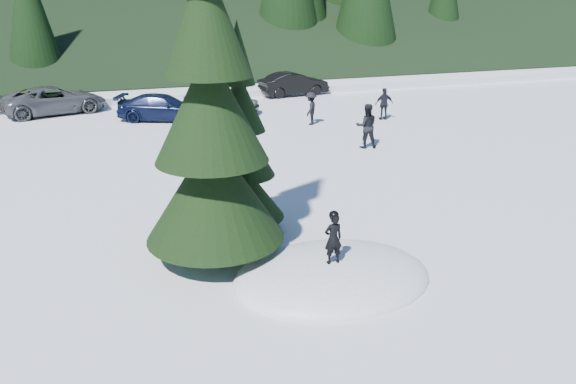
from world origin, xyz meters
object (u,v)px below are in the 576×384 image
object	(u,v)px
spruce_tall	(211,121)
child_skier	(333,239)
adult_1	(384,104)
car_2	(54,100)
car_4	(222,101)
adult_0	(366,126)
car_5	(294,84)
car_3	(163,107)
adult_2	(311,109)
spruce_short	(240,154)

from	to	relation	value
spruce_tall	child_skier	xyz separation A→B (m)	(2.12, -1.98, -2.28)
child_skier	spruce_tall	bearing A→B (deg)	-45.42
adult_1	car_2	size ratio (longest dim) A/B	0.31
adult_1	car_4	size ratio (longest dim) A/B	0.40
car_4	child_skier	bearing A→B (deg)	-160.75
adult_0	car_5	size ratio (longest dim) A/B	0.42
adult_0	car_3	distance (m)	10.60
adult_0	adult_1	xyz separation A→B (m)	(3.21, 4.45, -0.11)
adult_1	car_4	bearing A→B (deg)	-20.50
adult_0	car_2	size ratio (longest dim) A/B	0.35
adult_2	car_4	size ratio (longest dim) A/B	0.40
adult_1	car_2	distance (m)	16.82
spruce_short	adult_2	xyz separation A→B (m)	(6.26, 11.07, -1.33)
child_skier	car_3	distance (m)	17.79
car_3	car_5	distance (m)	9.52
adult_2	car_3	size ratio (longest dim) A/B	0.36
adult_1	car_4	world-z (taller)	adult_1
child_skier	car_3	size ratio (longest dim) A/B	0.26
child_skier	car_5	world-z (taller)	child_skier
car_2	car_4	world-z (taller)	car_2
child_skier	adult_1	world-z (taller)	child_skier
adult_0	car_4	distance (m)	9.30
adult_0	car_2	xyz separation A→B (m)	(-12.15, 11.31, -0.19)
adult_0	spruce_short	bearing A→B (deg)	59.22
adult_0	car_5	xyz separation A→B (m)	(1.32, 12.36, -0.20)
adult_1	adult_2	distance (m)	3.81
adult_0	car_3	bearing A→B (deg)	-32.19
spruce_tall	spruce_short	xyz separation A→B (m)	(1.00, 1.40, -1.22)
adult_0	car_3	size ratio (longest dim) A/B	0.41
spruce_tall	car_3	distance (m)	16.01
adult_2	car_5	distance (m)	8.00
child_skier	car_5	size ratio (longest dim) A/B	0.27
car_3	car_5	bearing A→B (deg)	-39.67
adult_2	car_2	xyz separation A→B (m)	(-11.55, 6.71, -0.07)
child_skier	car_2	distance (m)	22.11
spruce_short	adult_1	size ratio (longest dim) A/B	3.45
adult_2	car_5	xyz separation A→B (m)	(1.92, 7.77, -0.08)
spruce_tall	car_2	world-z (taller)	spruce_tall
spruce_tall	car_4	size ratio (longest dim) A/B	2.23
car_3	adult_0	bearing A→B (deg)	-115.78
adult_1	car_5	xyz separation A→B (m)	(-1.89, 7.91, -0.08)
spruce_short	car_4	bearing A→B (deg)	79.19
child_skier	car_2	world-z (taller)	child_skier
adult_1	car_3	xyz separation A→B (m)	(-10.29, 3.44, -0.15)
adult_1	car_5	world-z (taller)	adult_1
adult_2	child_skier	bearing A→B (deg)	16.07
spruce_short	adult_2	size ratio (longest dim) A/B	3.47
child_skier	car_4	size ratio (longest dim) A/B	0.29
adult_0	adult_1	size ratio (longest dim) A/B	1.15
car_4	car_2	bearing A→B (deg)	94.80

